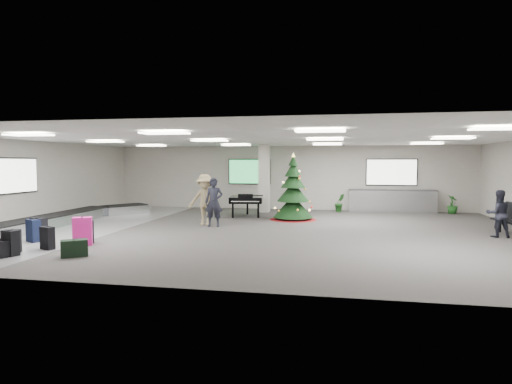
% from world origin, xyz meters
% --- Properties ---
extents(ground, '(18.00, 18.00, 0.00)m').
position_xyz_m(ground, '(0.00, 0.00, 0.00)').
color(ground, '#383533').
rests_on(ground, ground).
extents(room_envelope, '(18.02, 14.02, 3.21)m').
position_xyz_m(room_envelope, '(-0.38, 0.67, 2.33)').
color(room_envelope, '#A49E96').
rests_on(room_envelope, ground).
extents(baggage_carousel, '(2.28, 9.71, 0.43)m').
position_xyz_m(baggage_carousel, '(-7.84, -0.08, 0.21)').
color(baggage_carousel, silver).
rests_on(baggage_carousel, ground).
extents(service_counter, '(4.05, 0.65, 1.08)m').
position_xyz_m(service_counter, '(5.00, 6.65, 0.55)').
color(service_counter, silver).
rests_on(service_counter, ground).
extents(suitcase_0, '(0.45, 0.34, 0.63)m').
position_xyz_m(suitcase_0, '(-5.95, -4.82, 0.31)').
color(suitcase_0, black).
rests_on(suitcase_0, ground).
extents(suitcase_1, '(0.45, 0.35, 0.65)m').
position_xyz_m(suitcase_1, '(-5.35, -4.24, 0.31)').
color(suitcase_1, black).
rests_on(suitcase_1, ground).
extents(pink_suitcase, '(0.60, 0.49, 0.83)m').
position_xyz_m(pink_suitcase, '(-4.74, -3.53, 0.41)').
color(pink_suitcase, '#FA209B').
rests_on(pink_suitcase, ground).
extents(suitcase_3, '(0.51, 0.46, 0.69)m').
position_xyz_m(suitcase_3, '(-4.83, -3.24, 0.34)').
color(suitcase_3, black).
rests_on(suitcase_3, ground).
extents(navy_suitcase, '(0.51, 0.43, 0.70)m').
position_xyz_m(navy_suitcase, '(-6.49, -3.34, 0.34)').
color(navy_suitcase, black).
rests_on(navy_suitcase, ground).
extents(suitcase_5, '(0.49, 0.36, 0.67)m').
position_xyz_m(suitcase_5, '(-5.75, -5.11, 0.33)').
color(suitcase_5, black).
rests_on(suitcase_5, ground).
extents(green_duffel, '(0.71, 0.62, 0.45)m').
position_xyz_m(green_duffel, '(-4.10, -4.89, 0.21)').
color(green_duffel, black).
rests_on(green_duffel, ground).
extents(suitcase_8, '(0.52, 0.37, 0.72)m').
position_xyz_m(suitcase_8, '(-6.46, -3.13, 0.35)').
color(suitcase_8, black).
rests_on(suitcase_8, ground).
extents(christmas_tree, '(1.95, 1.95, 2.78)m').
position_xyz_m(christmas_tree, '(0.64, 3.08, 0.95)').
color(christmas_tree, '#651409').
rests_on(christmas_tree, ground).
extents(grand_piano, '(1.63, 1.98, 1.03)m').
position_xyz_m(grand_piano, '(-1.50, 3.82, 0.74)').
color(grand_piano, black).
rests_on(grand_piano, ground).
extents(traveler_a, '(0.71, 0.51, 1.81)m').
position_xyz_m(traveler_a, '(-2.05, 0.63, 0.91)').
color(traveler_a, black).
rests_on(traveler_a, ground).
extents(traveler_b, '(1.27, 0.77, 1.92)m').
position_xyz_m(traveler_b, '(-2.49, 0.94, 0.96)').
color(traveler_b, '#99845E').
rests_on(traveler_b, ground).
extents(traveler_bench, '(0.75, 0.60, 1.51)m').
position_xyz_m(traveler_bench, '(7.45, 0.11, 0.75)').
color(traveler_bench, black).
rests_on(traveler_bench, ground).
extents(potted_plant_left, '(0.61, 0.57, 0.88)m').
position_xyz_m(potted_plant_left, '(2.56, 6.31, 0.44)').
color(potted_plant_left, '#193E13').
rests_on(potted_plant_left, ground).
extents(potted_plant_right, '(0.60, 0.60, 0.86)m').
position_xyz_m(potted_plant_right, '(7.69, 6.50, 0.43)').
color(potted_plant_right, '#193E13').
rests_on(potted_plant_right, ground).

